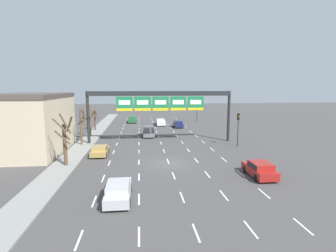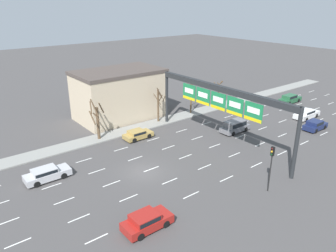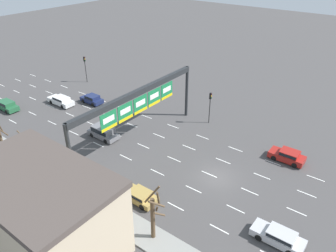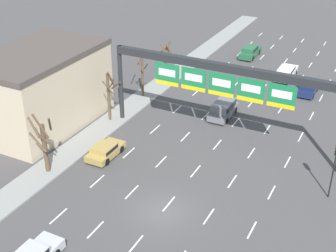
{
  "view_description": "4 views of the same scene",
  "coord_description": "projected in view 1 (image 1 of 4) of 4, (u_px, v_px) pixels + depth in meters",
  "views": [
    {
      "loc": [
        -3.16,
        -27.86,
        8.34
      ],
      "look_at": [
        1.08,
        10.79,
        2.63
      ],
      "focal_mm": 28.0,
      "sensor_mm": 36.0,
      "label": 1
    },
    {
      "loc": [
        26.44,
        -17.42,
        17.57
      ],
      "look_at": [
        0.13,
        3.25,
        4.64
      ],
      "focal_mm": 35.0,
      "sensor_mm": 36.0,
      "label": 2
    },
    {
      "loc": [
        -26.92,
        -13.34,
        23.2
      ],
      "look_at": [
        -0.5,
        6.56,
        4.71
      ],
      "focal_mm": 35.0,
      "sensor_mm": 36.0,
      "label": 3
    },
    {
      "loc": [
        12.94,
        -24.55,
        22.15
      ],
      "look_at": [
        -2.63,
        6.01,
        3.72
      ],
      "focal_mm": 50.0,
      "sensor_mm": 36.0,
      "label": 4
    }
  ],
  "objects": [
    {
      "name": "car_silver",
      "position": [
        118.0,
        190.0,
        19.58
      ],
      "size": [
        1.84,
        4.62,
        1.35
      ],
      "color": "#B7B7BC",
      "rests_on": "ground_plane"
    },
    {
      "name": "building_near",
      "position": [
        30.0,
        123.0,
        33.57
      ],
      "size": [
        8.24,
        13.31,
        7.6
      ],
      "color": "#C6B293",
      "rests_on": "ground_plane"
    },
    {
      "name": "lane_dashes",
      "position": [
        160.0,
        140.0,
        42.23
      ],
      "size": [
        13.32,
        67.0,
        0.01
      ],
      "color": "white",
      "rests_on": "ground_plane"
    },
    {
      "name": "sidewalk_left",
      "position": [
        63.0,
        166.0,
        27.72
      ],
      "size": [
        2.8,
        110.0,
        0.15
      ],
      "color": "gray",
      "rests_on": "ground_plane"
    },
    {
      "name": "tree_bare_second",
      "position": [
        82.0,
        125.0,
        37.7
      ],
      "size": [
        1.78,
        2.12,
        5.42
      ],
      "color": "brown",
      "rests_on": "sidewalk_left"
    },
    {
      "name": "tree_bare_furthest",
      "position": [
        95.0,
        118.0,
        50.87
      ],
      "size": [
        1.98,
        1.99,
        4.28
      ],
      "color": "brown",
      "rests_on": "sidewalk_left"
    },
    {
      "name": "sign_gantry",
      "position": [
        160.0,
        100.0,
        39.28
      ],
      "size": [
        21.83,
        0.7,
        7.83
      ],
      "color": "#232628",
      "rests_on": "ground_plane"
    },
    {
      "name": "tree_bare_closest",
      "position": [
        90.0,
        119.0,
        44.11
      ],
      "size": [
        1.8,
        1.79,
        5.62
      ],
      "color": "brown",
      "rests_on": "sidewalk_left"
    },
    {
      "name": "traffic_light_near_gantry",
      "position": [
        197.0,
        108.0,
        63.47
      ],
      "size": [
        0.3,
        0.35,
        4.96
      ],
      "color": "black",
      "rests_on": "ground_plane"
    },
    {
      "name": "car_navy",
      "position": [
        178.0,
        124.0,
        55.35
      ],
      "size": [
        1.84,
        3.91,
        1.41
      ],
      "color": "#19234C",
      "rests_on": "ground_plane"
    },
    {
      "name": "car_gold",
      "position": [
        100.0,
        150.0,
        32.41
      ],
      "size": [
        1.92,
        3.94,
        1.22
      ],
      "color": "#A88947",
      "rests_on": "ground_plane"
    },
    {
      "name": "car_white",
      "position": [
        161.0,
        122.0,
        58.55
      ],
      "size": [
        1.89,
        4.9,
        1.39
      ],
      "color": "silver",
      "rests_on": "ground_plane"
    },
    {
      "name": "suv_grey",
      "position": [
        149.0,
        131.0,
        45.06
      ],
      "size": [
        1.91,
        4.47,
        1.67
      ],
      "color": "slate",
      "rests_on": "ground_plane"
    },
    {
      "name": "traffic_light_mid_block",
      "position": [
        238.0,
        123.0,
        36.91
      ],
      "size": [
        0.3,
        0.35,
        4.76
      ],
      "color": "black",
      "rests_on": "ground_plane"
    },
    {
      "name": "ground_plane",
      "position": [
        169.0,
        164.0,
        28.96
      ],
      "size": [
        220.0,
        220.0,
        0.0
      ],
      "primitive_type": "plane",
      "color": "#474444"
    },
    {
      "name": "car_red",
      "position": [
        260.0,
        169.0,
        24.6
      ],
      "size": [
        1.93,
        4.18,
        1.44
      ],
      "color": "maroon",
      "rests_on": "ground_plane"
    },
    {
      "name": "tree_bare_third",
      "position": [
        65.0,
        140.0,
        27.5
      ],
      "size": [
        2.02,
        2.04,
        5.63
      ],
      "color": "brown",
      "rests_on": "sidewalk_left"
    },
    {
      "name": "car_green",
      "position": [
        132.0,
        119.0,
        63.14
      ],
      "size": [
        1.83,
        4.8,
        1.5
      ],
      "color": "#235B38",
      "rests_on": "ground_plane"
    }
  ]
}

